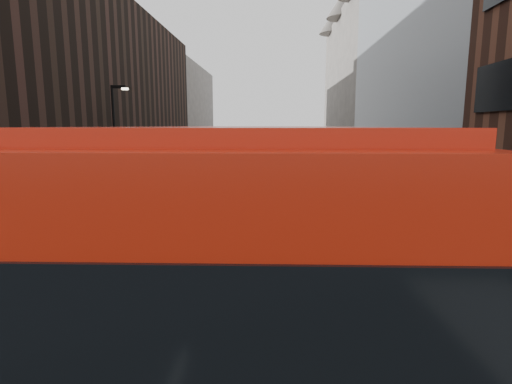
# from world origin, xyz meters

# --- Properties ---
(sidewalk_right) EXTENTS (3.00, 80.00, 0.15)m
(sidewalk_right) POSITION_xyz_m (7.50, 25.00, 0.07)
(sidewalk_right) COLOR slate
(sidewalk_right) RESTS_ON ground
(sidewalk_left) EXTENTS (2.00, 80.00, 0.15)m
(sidewalk_left) POSITION_xyz_m (-8.00, 25.00, 0.07)
(sidewalk_left) COLOR slate
(sidewalk_left) RESTS_ON ground
(building_modern_block) EXTENTS (5.03, 22.00, 20.00)m
(building_modern_block) POSITION_xyz_m (11.47, 21.00, 9.90)
(building_modern_block) COLOR #ACB1B7
(building_modern_block) RESTS_ON ground
(building_victorian) EXTENTS (6.50, 24.00, 21.00)m
(building_victorian) POSITION_xyz_m (11.38, 44.00, 9.66)
(building_victorian) COLOR #655E59
(building_victorian) RESTS_ON ground
(building_left_mid) EXTENTS (5.00, 24.00, 14.00)m
(building_left_mid) POSITION_xyz_m (-11.50, 30.00, 7.00)
(building_left_mid) COLOR black
(building_left_mid) RESTS_ON ground
(building_left_far) EXTENTS (5.00, 20.00, 13.00)m
(building_left_far) POSITION_xyz_m (-11.50, 52.00, 6.50)
(building_left_far) COLOR #655E59
(building_left_far) RESTS_ON ground
(street_lamp) EXTENTS (1.06, 0.22, 7.00)m
(street_lamp) POSITION_xyz_m (-8.22, 18.00, 4.18)
(street_lamp) COLOR black
(street_lamp) RESTS_ON sidewalk_left
(red_bus) EXTENTS (2.98, 11.73, 4.71)m
(red_bus) POSITION_xyz_m (1.16, 0.88, 2.61)
(red_bus) COLOR #B51D0B
(red_bus) RESTS_ON ground
(grey_bus) EXTENTS (3.14, 9.98, 3.18)m
(grey_bus) POSITION_xyz_m (2.87, 46.74, 1.70)
(grey_bus) COLOR black
(grey_bus) RESTS_ON ground
(car_a) EXTENTS (2.06, 4.31, 1.42)m
(car_a) POSITION_xyz_m (1.27, 15.85, 0.71)
(car_a) COLOR black
(car_a) RESTS_ON ground
(car_b) EXTENTS (1.93, 4.47, 1.43)m
(car_b) POSITION_xyz_m (2.27, 18.00, 0.72)
(car_b) COLOR #95989D
(car_b) RESTS_ON ground
(car_c) EXTENTS (2.17, 5.20, 1.50)m
(car_c) POSITION_xyz_m (2.82, 31.17, 0.75)
(car_c) COLOR black
(car_c) RESTS_ON ground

